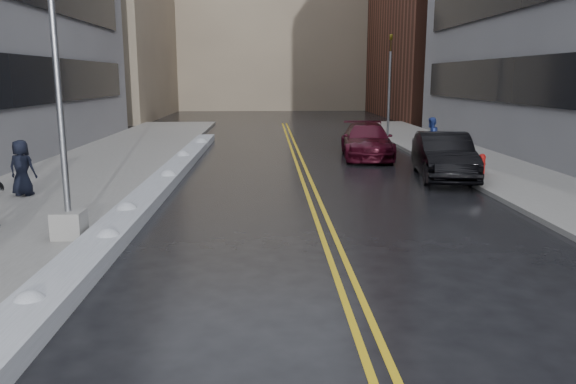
{
  "coord_description": "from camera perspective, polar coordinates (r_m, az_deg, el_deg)",
  "views": [
    {
      "loc": [
        1.08,
        -10.16,
        3.64
      ],
      "look_at": [
        1.51,
        1.22,
        1.3
      ],
      "focal_mm": 35.0,
      "sensor_mm": 36.0,
      "label": 1
    }
  ],
  "objects": [
    {
      "name": "ground",
      "position": [
        10.85,
        -7.84,
        -8.11
      ],
      "size": [
        160.0,
        160.0,
        0.0
      ],
      "primitive_type": "plane",
      "color": "black",
      "rests_on": "ground"
    },
    {
      "name": "sidewalk_west",
      "position": [
        21.59,
        -20.59,
        1.34
      ],
      "size": [
        5.5,
        50.0,
        0.15
      ],
      "primitive_type": "cube",
      "color": "gray",
      "rests_on": "ground"
    },
    {
      "name": "sidewalk_east",
      "position": [
        22.34,
        21.41,
        1.6
      ],
      "size": [
        4.0,
        50.0,
        0.15
      ],
      "primitive_type": "cube",
      "color": "gray",
      "rests_on": "ground"
    },
    {
      "name": "lane_line_left",
      "position": [
        20.53,
        1.41,
        1.39
      ],
      "size": [
        0.12,
        50.0,
        0.01
      ],
      "primitive_type": "cube",
      "color": "gold",
      "rests_on": "ground"
    },
    {
      "name": "lane_line_right",
      "position": [
        20.55,
        2.24,
        1.39
      ],
      "size": [
        0.12,
        50.0,
        0.01
      ],
      "primitive_type": "cube",
      "color": "gold",
      "rests_on": "ground"
    },
    {
      "name": "snow_ridge",
      "position": [
        18.83,
        -12.94,
        0.68
      ],
      "size": [
        0.9,
        30.0,
        0.34
      ],
      "primitive_type": "cube",
      "color": "silver",
      "rests_on": "ground"
    },
    {
      "name": "building_west_far",
      "position": [
        56.9,
        -19.94,
        16.33
      ],
      "size": [
        14.0,
        22.0,
        18.0
      ],
      "primitive_type": "cube",
      "color": "gray",
      "rests_on": "ground"
    },
    {
      "name": "building_far",
      "position": [
        70.56,
        -1.48,
        17.57
      ],
      "size": [
        36.0,
        16.0,
        22.0
      ],
      "primitive_type": "cube",
      "color": "gray",
      "rests_on": "ground"
    },
    {
      "name": "lamppost",
      "position": [
        12.98,
        -22.01,
        5.87
      ],
      "size": [
        0.65,
        0.65,
        7.62
      ],
      "color": "gray",
      "rests_on": "sidewalk_west"
    },
    {
      "name": "fire_hydrant",
      "position": [
        21.88,
        19.09,
        2.83
      ],
      "size": [
        0.26,
        0.26,
        0.73
      ],
      "color": "maroon",
      "rests_on": "sidewalk_east"
    },
    {
      "name": "traffic_signal",
      "position": [
        34.96,
        10.27,
        11.02
      ],
      "size": [
        0.16,
        0.2,
        6.0
      ],
      "color": "gray",
      "rests_on": "sidewalk_east"
    },
    {
      "name": "pedestrian_c",
      "position": [
        18.5,
        -25.42,
        2.23
      ],
      "size": [
        0.91,
        0.68,
        1.68
      ],
      "primitive_type": "imported",
      "rotation": [
        0.0,
        0.0,
        2.95
      ],
      "color": "black",
      "rests_on": "sidewalk_west"
    },
    {
      "name": "pedestrian_east",
      "position": [
        26.03,
        14.3,
        5.45
      ],
      "size": [
        1.07,
        1.04,
        1.74
      ],
      "primitive_type": "imported",
      "rotation": [
        0.0,
        0.0,
        3.83
      ],
      "color": "navy",
      "rests_on": "sidewalk_east"
    },
    {
      "name": "car_black",
      "position": [
        21.17,
        15.53,
        3.54
      ],
      "size": [
        2.43,
        5.24,
        1.66
      ],
      "primitive_type": "imported",
      "rotation": [
        0.0,
        0.0,
        -0.14
      ],
      "color": "black",
      "rests_on": "ground"
    },
    {
      "name": "car_maroon",
      "position": [
        26.05,
        7.99,
        5.18
      ],
      "size": [
        2.63,
        5.54,
        1.56
      ],
      "primitive_type": "imported",
      "rotation": [
        0.0,
        0.0,
        -0.08
      ],
      "color": "#3C0917",
      "rests_on": "ground"
    }
  ]
}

